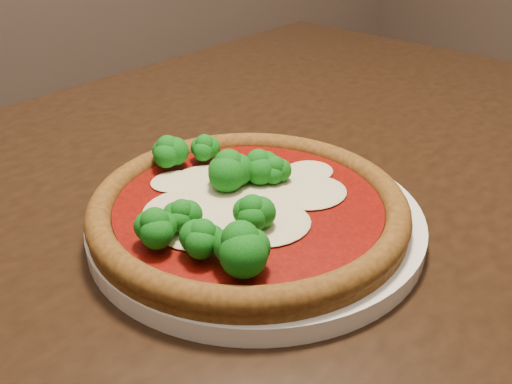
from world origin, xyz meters
TOP-DOWN VIEW (x-y plane):
  - dining_table at (0.08, 0.06)m, footprint 1.46×1.22m
  - plate at (0.01, -0.01)m, footprint 0.31×0.31m
  - pizza at (0.00, -0.01)m, footprint 0.29×0.29m

SIDE VIEW (x-z plane):
  - dining_table at x=0.08m, z-range 0.28..1.03m
  - plate at x=0.01m, z-range 0.75..0.77m
  - pizza at x=0.00m, z-range 0.75..0.81m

